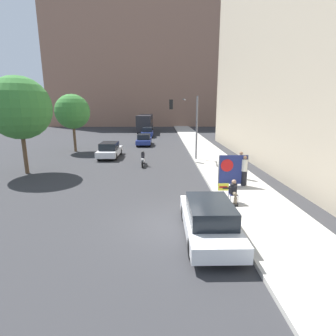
{
  "coord_description": "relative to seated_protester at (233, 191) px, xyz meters",
  "views": [
    {
      "loc": [
        -0.44,
        -10.0,
        4.78
      ],
      "look_at": [
        -0.09,
        5.71,
        1.09
      ],
      "focal_mm": 28.0,
      "sensor_mm": 36.0,
      "label": 1
    }
  ],
  "objects": [
    {
      "name": "building_backdrop_far",
      "position": [
        -5.01,
        58.33,
        15.82
      ],
      "size": [
        52.0,
        12.0,
        33.21
      ],
      "color": "#936B56",
      "rests_on": "ground_plane"
    },
    {
      "name": "car_on_road_nearest",
      "position": [
        -8.51,
        12.93,
        -0.06
      ],
      "size": [
        1.78,
        4.56,
        1.46
      ],
      "color": "silver",
      "rests_on": "ground_plane"
    },
    {
      "name": "sidewalk_curb",
      "position": [
        1.15,
        12.94,
        -0.7
      ],
      "size": [
        3.57,
        90.0,
        0.17
      ],
      "primitive_type": "cube",
      "color": "#B7B2A8",
      "rests_on": "ground_plane"
    },
    {
      "name": "street_tree_near_curb",
      "position": [
        -13.4,
        6.84,
        3.9
      ],
      "size": [
        4.36,
        4.36,
        6.87
      ],
      "color": "brown",
      "rests_on": "ground_plane"
    },
    {
      "name": "traffic_light_pole",
      "position": [
        -1.25,
        11.36,
        3.08
      ],
      "size": [
        2.51,
        2.27,
        5.51
      ],
      "color": "slate",
      "rests_on": "sidewalk_curb"
    },
    {
      "name": "car_on_road_midblock",
      "position": [
        -5.76,
        21.08,
        -0.08
      ],
      "size": [
        1.77,
        4.36,
        1.41
      ],
      "color": "navy",
      "rests_on": "ground_plane"
    },
    {
      "name": "pedestrian_behind",
      "position": [
        1.65,
        4.51,
        0.3
      ],
      "size": [
        0.34,
        0.34,
        1.78
      ],
      "rotation": [
        0.0,
        0.0,
        1.15
      ],
      "color": "#424247",
      "rests_on": "sidewalk_curb"
    },
    {
      "name": "protest_banner",
      "position": [
        0.71,
        2.88,
        0.36
      ],
      "size": [
        1.75,
        0.06,
        1.85
      ],
      "color": "slate",
      "rests_on": "sidewalk_curb"
    },
    {
      "name": "seated_protester",
      "position": [
        0.0,
        0.0,
        0.0
      ],
      "size": [
        0.99,
        0.77,
        1.16
      ],
      "rotation": [
        0.0,
        0.0,
        0.25
      ],
      "color": "#474C56",
      "rests_on": "sidewalk_curb"
    },
    {
      "name": "street_tree_midblock",
      "position": [
        -12.92,
        16.4,
        3.47
      ],
      "size": [
        3.62,
        3.62,
        6.08
      ],
      "color": "brown",
      "rests_on": "ground_plane"
    },
    {
      "name": "city_bus_on_road",
      "position": [
        -6.67,
        38.64,
        1.09
      ],
      "size": [
        2.5,
        11.93,
        3.25
      ],
      "color": "#232328",
      "rests_on": "ground_plane"
    },
    {
      "name": "ground_plane",
      "position": [
        -3.01,
        -2.06,
        -0.78
      ],
      "size": [
        160.0,
        160.0,
        0.0
      ],
      "primitive_type": "plane",
      "color": "#303033"
    },
    {
      "name": "jogger_on_sidewalk",
      "position": [
        1.4,
        2.89,
        0.33
      ],
      "size": [
        0.34,
        0.34,
        1.83
      ],
      "rotation": [
        0.0,
        0.0,
        3.59
      ],
      "color": "black",
      "rests_on": "sidewalk_curb"
    },
    {
      "name": "motorcycle_on_road",
      "position": [
        -5.05,
        9.2,
        -0.25
      ],
      "size": [
        0.28,
        2.17,
        1.22
      ],
      "color": "white",
      "rests_on": "ground_plane"
    },
    {
      "name": "car_on_road_distant",
      "position": [
        -5.84,
        30.33,
        -0.02
      ],
      "size": [
        1.77,
        4.36,
        1.54
      ],
      "color": "navy",
      "rests_on": "ground_plane"
    },
    {
      "name": "building_backdrop_right",
      "position": [
        9.23,
        9.64,
        10.04
      ],
      "size": [
        10.0,
        32.0,
        21.64
      ],
      "color": "tan",
      "rests_on": "ground_plane"
    },
    {
      "name": "parked_car_curbside",
      "position": [
        -1.72,
        -3.05,
        -0.07
      ],
      "size": [
        1.8,
        4.69,
        1.42
      ],
      "color": "white",
      "rests_on": "ground_plane"
    }
  ]
}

